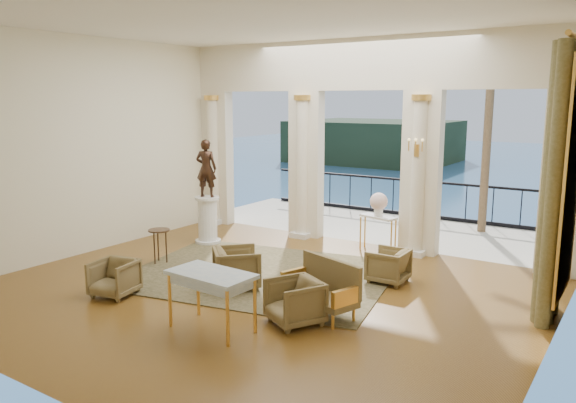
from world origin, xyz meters
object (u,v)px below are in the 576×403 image
Objects in this scene: console_table at (378,222)px; game_table at (211,278)px; armchair_d at (237,266)px; armchair_a at (114,276)px; armchair_b at (295,300)px; settee at (323,287)px; statue at (206,168)px; armchair_c at (388,264)px; side_table at (159,234)px; pedestal at (208,221)px.

game_table is at bearing -76.46° from console_table.
armchair_a is at bearing 89.22° from armchair_d.
armchair_a is at bearing 179.18° from game_table.
settee is at bearing 104.53° from armchair_b.
settee is at bearing 9.08° from armchair_a.
armchair_d is at bearing 119.41° from statue.
armchair_a is 4.71m from armchair_c.
side_table is (-3.21, -3.26, -0.04)m from console_table.
armchair_a is at bearing -100.54° from console_table.
pedestal is at bearing 135.40° from game_table.
settee is at bearing -7.11° from side_table.
armchair_c is 4.73m from statue.
armchair_a is 0.53× the size of game_table.
armchair_c is 2.68m from armchair_d.
armchair_c is at bearing 72.85° from game_table.
pedestal reaches higher than armchair_d.
game_table is (-0.86, -0.82, 0.39)m from armchair_b.
pedestal is 1.75m from side_table.
armchair_a is 3.50m from settee.
armchair_c is 2.15m from console_table.
side_table is at bearing -118.89° from console_table.
armchair_d is 1.85m from game_table.
console_table reaches higher than armchair_a.
game_table is 4.91m from pedestal.
game_table reaches higher than armchair_c.
settee is 3.86m from console_table.
settee is at bearing 57.55° from game_table.
armchair_b is 4.40m from console_table.
statue reaches higher than armchair_d.
settee is 5.01m from statue.
console_table is at bearing -62.11° from armchair_d.
pedestal reaches higher than settee.
armchair_b is 0.68× the size of pedestal.
statue is at bearing 98.82° from side_table.
armchair_b is 5.19m from statue.
armchair_b is at bearing 124.80° from statue.
console_table is at bearing 52.21° from armchair_a.
console_table is (-1.04, 1.86, 0.30)m from armchair_c.
statue is at bearing 94.72° from armchair_a.
armchair_a is 0.52× the size of statue.
pedestal is (-4.52, 0.32, 0.18)m from armchair_c.
armchair_b is 2.51m from armchair_c.
armchair_c is 0.49× the size of settee.
pedestal is at bearing 94.72° from armchair_a.
armchair_d is (-2.07, -1.70, 0.05)m from armchair_c.
armchair_c is at bearing 30.33° from armchair_a.
armchair_a is 3.62m from pedestal.
game_table is 4.99m from statue.
pedestal reaches higher than armchair_c.
side_table is at bearing 36.30° from armchair_d.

